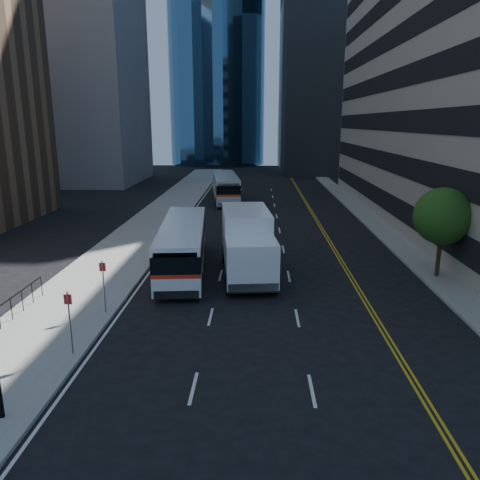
{
  "coord_description": "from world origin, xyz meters",
  "views": [
    {
      "loc": [
        -1.4,
        -18.04,
        8.74
      ],
      "look_at": [
        -2.26,
        5.47,
        2.8
      ],
      "focal_mm": 35.0,
      "sensor_mm": 36.0,
      "label": 1
    }
  ],
  "objects": [
    {
      "name": "bus_front",
      "position": [
        -5.82,
        8.96,
        1.58
      ],
      "size": [
        3.45,
        11.41,
        2.9
      ],
      "rotation": [
        0.0,
        0.0,
        0.09
      ],
      "color": "white",
      "rests_on": "ground"
    },
    {
      "name": "street_tree",
      "position": [
        9.0,
        8.0,
        3.64
      ],
      "size": [
        3.2,
        3.2,
        5.1
      ],
      "color": "#332114",
      "rests_on": "sidewalk_east"
    },
    {
      "name": "box_truck",
      "position": [
        -1.95,
        8.19,
        1.96
      ],
      "size": [
        3.45,
        8.01,
        3.72
      ],
      "rotation": [
        0.0,
        0.0,
        0.1
      ],
      "color": "white",
      "rests_on": "ground"
    },
    {
      "name": "midrise_west",
      "position": [
        -28.0,
        52.0,
        17.5
      ],
      "size": [
        18.0,
        18.0,
        35.0
      ],
      "primitive_type": "cube",
      "color": "gray",
      "rests_on": "ground"
    },
    {
      "name": "bus_rear",
      "position": [
        -5.0,
        34.76,
        1.62
      ],
      "size": [
        3.96,
        11.76,
        2.97
      ],
      "rotation": [
        0.0,
        0.0,
        0.13
      ],
      "color": "silver",
      "rests_on": "ground"
    },
    {
      "name": "ground",
      "position": [
        0.0,
        0.0,
        0.0
      ],
      "size": [
        160.0,
        160.0,
        0.0
      ],
      "primitive_type": "plane",
      "color": "black",
      "rests_on": "ground"
    },
    {
      "name": "sidewalk_east",
      "position": [
        9.0,
        25.0,
        0.07
      ],
      "size": [
        2.0,
        90.0,
        0.15
      ],
      "primitive_type": "cube",
      "color": "gray",
      "rests_on": "ground"
    },
    {
      "name": "sidewalk_west",
      "position": [
        -10.5,
        25.0,
        0.07
      ],
      "size": [
        5.0,
        90.0,
        0.15
      ],
      "primitive_type": "cube",
      "color": "gray",
      "rests_on": "ground"
    }
  ]
}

